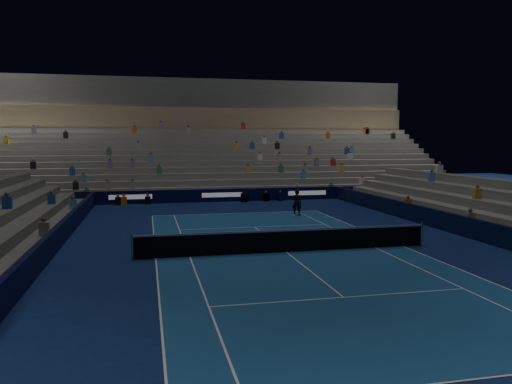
{
  "coord_description": "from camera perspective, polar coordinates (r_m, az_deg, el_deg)",
  "views": [
    {
      "loc": [
        -5.77,
        -20.21,
        4.72
      ],
      "look_at": [
        0.0,
        6.0,
        2.0
      ],
      "focal_mm": 34.96,
      "sensor_mm": 36.0,
      "label": 1
    }
  ],
  "objects": [
    {
      "name": "ground",
      "position": [
        21.54,
        3.46,
        -6.88
      ],
      "size": [
        90.0,
        90.0,
        0.0
      ],
      "primitive_type": "plane",
      "color": "#0D1E50",
      "rests_on": "ground"
    },
    {
      "name": "court_surface",
      "position": [
        21.54,
        3.46,
        -6.87
      ],
      "size": [
        10.97,
        23.77,
        0.01
      ],
      "primitive_type": "cube",
      "color": "navy",
      "rests_on": "ground"
    },
    {
      "name": "sponsor_barrier_far",
      "position": [
        39.36,
        -3.92,
        -0.38
      ],
      "size": [
        44.0,
        0.25,
        1.0
      ],
      "primitive_type": "cube",
      "color": "black",
      "rests_on": "ground"
    },
    {
      "name": "sponsor_barrier_east",
      "position": [
        25.8,
        24.73,
        -4.16
      ],
      "size": [
        0.25,
        37.0,
        1.0
      ],
      "primitive_type": "cube",
      "color": "black",
      "rests_on": "ground"
    },
    {
      "name": "sponsor_barrier_west",
      "position": [
        21.01,
        -23.06,
        -6.27
      ],
      "size": [
        0.25,
        37.0,
        1.0
      ],
      "primitive_type": "cube",
      "color": "black",
      "rests_on": "ground"
    },
    {
      "name": "grandstand_main",
      "position": [
        48.47,
        -5.59,
        4.18
      ],
      "size": [
        44.0,
        15.2,
        11.2
      ],
      "color": "slate",
      "rests_on": "ground"
    },
    {
      "name": "tennis_net",
      "position": [
        21.43,
        3.47,
        -5.57
      ],
      "size": [
        12.9,
        0.1,
        1.1
      ],
      "color": "#B2B2B7",
      "rests_on": "ground"
    },
    {
      "name": "tennis_player",
      "position": [
        31.81,
        4.68,
        -1.24
      ],
      "size": [
        0.71,
        0.58,
        1.68
      ],
      "primitive_type": "imported",
      "rotation": [
        0.0,
        0.0,
        2.82
      ],
      "color": "black",
      "rests_on": "ground"
    },
    {
      "name": "broadcast_camera",
      "position": [
        39.21,
        -1.31,
        -0.61
      ],
      "size": [
        0.71,
        1.07,
        0.69
      ],
      "color": "black",
      "rests_on": "ground"
    }
  ]
}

